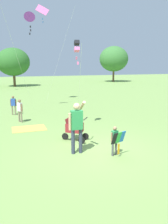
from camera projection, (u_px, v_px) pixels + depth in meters
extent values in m
plane|color=#75994C|center=(95.00, 150.00, 7.97)|extent=(120.00, 120.00, 0.00)
cylinder|color=brown|center=(15.00, 81.00, 32.68)|extent=(0.36, 0.36, 1.69)
ellipsoid|color=#2D6628|center=(13.00, 62.00, 32.12)|extent=(4.77, 4.29, 4.05)
cylinder|color=brown|center=(113.00, 76.00, 42.54)|extent=(0.36, 0.36, 2.10)
ellipsoid|color=#387033|center=(114.00, 59.00, 41.87)|extent=(5.58, 5.02, 4.75)
cylinder|color=#4C4C51|center=(116.00, 148.00, 7.51)|extent=(0.07, 0.07, 0.50)
cylinder|color=#4C4C51|center=(113.00, 149.00, 7.42)|extent=(0.07, 0.07, 0.50)
cube|color=#2D8C4C|center=(115.00, 136.00, 7.37)|extent=(0.25, 0.18, 0.38)
cylinder|color=#A37556|center=(118.00, 136.00, 7.46)|extent=(0.05, 0.05, 0.33)
cylinder|color=#A37556|center=(112.00, 137.00, 7.30)|extent=(0.05, 0.05, 0.33)
sphere|color=#A37556|center=(115.00, 128.00, 7.32)|extent=(0.13, 0.13, 0.13)
cube|color=blue|center=(122.00, 137.00, 7.34)|extent=(0.21, 0.19, 0.40)
cube|color=green|center=(119.00, 138.00, 7.23)|extent=(0.21, 0.19, 0.40)
cube|color=black|center=(115.00, 139.00, 7.12)|extent=(0.21, 0.19, 0.40)
cube|color=#F4A319|center=(119.00, 149.00, 7.30)|extent=(0.08, 0.03, 0.36)
cylinder|color=#33384C|center=(73.00, 142.00, 7.56)|extent=(0.13, 0.13, 0.87)
cylinder|color=#33384C|center=(81.00, 141.00, 7.64)|extent=(0.13, 0.13, 0.87)
cube|color=#2D8C4C|center=(77.00, 120.00, 7.45)|extent=(0.40, 0.27, 0.65)
cylinder|color=tan|center=(70.00, 122.00, 7.39)|extent=(0.09, 0.09, 0.58)
cylinder|color=tan|center=(82.00, 106.00, 7.56)|extent=(0.15, 0.54, 0.41)
sphere|color=tan|center=(77.00, 106.00, 7.35)|extent=(0.23, 0.23, 0.23)
cylinder|color=black|center=(65.00, 136.00, 9.07)|extent=(0.24, 0.21, 0.28)
cylinder|color=black|center=(82.00, 140.00, 8.59)|extent=(0.24, 0.21, 0.28)
cylinder|color=black|center=(85.00, 136.00, 9.08)|extent=(0.24, 0.21, 0.28)
cube|color=maroon|center=(75.00, 127.00, 8.86)|extent=(0.77, 0.75, 0.36)
cube|color=maroon|center=(72.00, 120.00, 8.84)|extent=(0.59, 0.59, 0.35)
cylinder|color=black|center=(85.00, 119.00, 8.65)|extent=(0.34, 0.39, 0.04)
cube|color=black|center=(77.00, 43.00, 9.90)|extent=(0.28, 0.32, 0.25)
cube|color=pink|center=(77.00, 49.00, 9.96)|extent=(0.28, 0.32, 0.25)
cube|color=pink|center=(76.00, 58.00, 9.98)|extent=(0.09, 0.06, 0.14)
cube|color=pink|center=(78.00, 63.00, 10.06)|extent=(0.08, 0.04, 0.14)
cylinder|color=silver|center=(79.00, 94.00, 8.94)|extent=(0.90, 2.73, 3.72)
cone|color=purple|center=(29.00, 17.00, 14.05)|extent=(0.82, 0.66, 0.56)
cube|color=black|center=(30.00, 27.00, 14.20)|extent=(0.08, 0.04, 0.14)
cube|color=black|center=(31.00, 30.00, 14.27)|extent=(0.09, 0.05, 0.14)
cube|color=black|center=(30.00, 34.00, 14.25)|extent=(0.08, 0.03, 0.14)
cylinder|color=silver|center=(20.00, 67.00, 12.89)|extent=(1.93, 3.21, 5.91)
cube|color=pink|center=(42.00, 10.00, 16.80)|extent=(1.11, 0.57, 0.90)
cube|color=blue|center=(43.00, 19.00, 16.93)|extent=(0.08, 0.08, 0.14)
cube|color=blue|center=(43.00, 22.00, 17.02)|extent=(0.07, 0.07, 0.14)
cylinder|color=silver|center=(59.00, 59.00, 16.50)|extent=(1.57, 3.02, 7.00)
cylinder|color=#7F705B|center=(19.00, 116.00, 11.93)|extent=(0.09, 0.09, 0.61)
cylinder|color=#7F705B|center=(21.00, 117.00, 11.82)|extent=(0.09, 0.09, 0.61)
cube|color=silver|center=(20.00, 107.00, 11.77)|extent=(0.28, 0.32, 0.46)
cylinder|color=brown|center=(18.00, 107.00, 11.87)|extent=(0.07, 0.07, 0.41)
cylinder|color=brown|center=(22.00, 108.00, 11.68)|extent=(0.07, 0.07, 0.41)
sphere|color=brown|center=(19.00, 101.00, 11.70)|extent=(0.16, 0.16, 0.16)
cylinder|color=#7F705B|center=(15.00, 110.00, 13.67)|extent=(0.09, 0.09, 0.59)
cylinder|color=#7F705B|center=(12.00, 110.00, 13.66)|extent=(0.09, 0.09, 0.59)
cube|color=#284CA8|center=(13.00, 102.00, 13.56)|extent=(0.30, 0.24, 0.44)
cylinder|color=brown|center=(16.00, 103.00, 13.57)|extent=(0.06, 0.06, 0.39)
cylinder|color=brown|center=(11.00, 103.00, 13.55)|extent=(0.06, 0.06, 0.39)
sphere|color=brown|center=(13.00, 97.00, 13.49)|extent=(0.15, 0.15, 0.15)
cube|color=gold|center=(29.00, 128.00, 10.70)|extent=(1.67, 1.24, 0.02)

